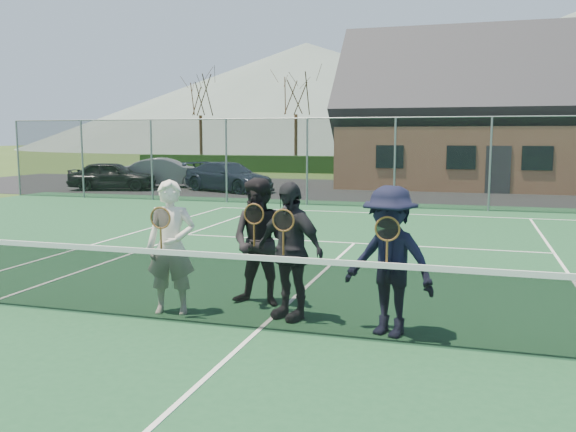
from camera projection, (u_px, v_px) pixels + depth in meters
name	position (u px, v px, depth m)	size (l,w,h in m)	color
ground	(412.00, 192.00, 26.48)	(220.00, 220.00, 0.00)	#324D1B
court_surface	(259.00, 331.00, 7.49)	(30.00, 30.00, 0.02)	#1C4C2B
tarmac_carpark	(323.00, 189.00, 27.63)	(40.00, 12.00, 0.01)	black
hedge_row	(431.00, 166.00, 37.80)	(40.00, 1.20, 1.10)	black
hill_west	(306.00, 97.00, 103.66)	(110.00, 110.00, 18.00)	slate
car_a	(113.00, 176.00, 27.08)	(1.53, 3.79, 1.29)	black
car_b	(167.00, 173.00, 28.61)	(1.45, 4.15, 1.37)	gray
car_c	(229.00, 177.00, 26.42)	(1.79, 4.40, 1.28)	#1A2235
court_markings	(259.00, 330.00, 7.49)	(11.03, 23.83, 0.01)	white
tennis_net	(259.00, 289.00, 7.42)	(11.68, 0.08, 1.10)	slate
perimeter_fence	(395.00, 163.00, 20.11)	(30.07, 0.07, 3.02)	slate
clubhouse	(509.00, 102.00, 28.62)	(15.60, 8.20, 7.70)	#9E6B4C
tree_a	(200.00, 87.00, 42.64)	(3.20, 3.20, 7.77)	#3B2315
tree_b	(296.00, 85.00, 40.64)	(3.20, 3.20, 7.77)	#3D2416
tree_c	(467.00, 81.00, 37.50)	(3.20, 3.20, 7.77)	#362513
player_a	(171.00, 247.00, 8.13)	(0.74, 0.57, 1.80)	white
player_b	(261.00, 242.00, 8.52)	(0.92, 0.74, 1.80)	black
player_c	(289.00, 250.00, 7.90)	(1.14, 0.83, 1.80)	#232328
player_d	(390.00, 261.00, 7.21)	(1.33, 1.04, 1.80)	black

